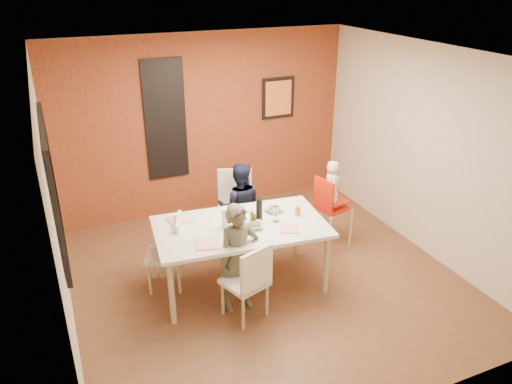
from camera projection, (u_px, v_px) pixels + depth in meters
name	position (u px, v px, depth m)	size (l,w,h in m)	color
ground	(266.00, 278.00, 6.18)	(4.50, 4.50, 0.00)	brown
ceiling	(268.00, 55.00, 5.06)	(4.50, 4.50, 0.02)	white
wall_back	(205.00, 125.00, 7.50)	(4.50, 0.02, 2.70)	beige
wall_front	(391.00, 285.00, 3.74)	(4.50, 0.02, 2.70)	beige
wall_left	(54.00, 214.00, 4.81)	(0.02, 4.50, 2.70)	beige
wall_right	(425.00, 151.00, 6.43)	(0.02, 4.50, 2.70)	beige
brick_accent_wall	(205.00, 125.00, 7.48)	(4.50, 0.02, 2.70)	maroon
picture_window_frame	(53.00, 187.00, 4.90)	(0.05, 1.70, 1.30)	black
picture_window_pane	(55.00, 186.00, 4.91)	(0.02, 1.55, 1.15)	black
glassblock_strip	(165.00, 120.00, 7.19)	(0.55, 0.03, 1.70)	white
glassblock_surround	(165.00, 120.00, 7.19)	(0.60, 0.03, 1.76)	black
art_print_frame	(278.00, 98.00, 7.77)	(0.54, 0.03, 0.64)	black
art_print_canvas	(278.00, 98.00, 7.76)	(0.44, 0.01, 0.54)	orange
dining_table	(241.00, 231.00, 5.75)	(2.06, 1.29, 0.82)	silver
chair_near	(250.00, 279.00, 5.27)	(0.53, 0.53, 0.91)	white
chair_far	(235.00, 202.00, 6.87)	(0.60, 0.60, 1.01)	beige
chair_left	(171.00, 249.00, 5.84)	(0.54, 0.54, 0.91)	white
high_chair	(329.00, 205.00, 6.67)	(0.51, 0.51, 1.01)	red
child_near	(239.00, 258.00, 5.41)	(0.46, 0.30, 1.27)	brown
child_far	(240.00, 206.00, 6.63)	(0.60, 0.46, 1.23)	black
toddler	(332.00, 184.00, 6.56)	(0.31, 0.20, 0.63)	white
plate_near_left	(207.00, 244.00, 5.32)	(0.24, 0.24, 0.01)	white
plate_far_mid	(238.00, 210.00, 6.06)	(0.20, 0.20, 0.01)	white
plate_near_right	(290.00, 229.00, 5.63)	(0.21, 0.21, 0.01)	white
plate_far_left	(178.00, 220.00, 5.82)	(0.24, 0.24, 0.01)	white
salad_bowl_a	(254.00, 225.00, 5.66)	(0.21, 0.21, 0.05)	white
salad_bowl_b	(274.00, 209.00, 6.03)	(0.21, 0.21, 0.05)	silver
wine_bottle	(259.00, 210.00, 5.75)	(0.08, 0.08, 0.28)	black
wine_glass_a	(244.00, 226.00, 5.50)	(0.07, 0.07, 0.19)	white
wine_glass_b	(276.00, 214.00, 5.78)	(0.07, 0.07, 0.19)	white
paper_towel_roll	(226.00, 218.00, 5.63)	(0.11, 0.11, 0.24)	white
condiment_red	(255.00, 220.00, 5.71)	(0.03, 0.03, 0.13)	red
condiment_green	(252.00, 218.00, 5.73)	(0.04, 0.04, 0.15)	#377727
condiment_brown	(244.00, 219.00, 5.69)	(0.04, 0.04, 0.16)	brown
sippy_cup	(298.00, 211.00, 5.93)	(0.07, 0.07, 0.11)	orange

